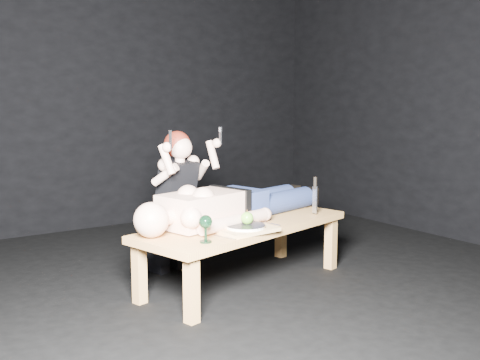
# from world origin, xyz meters

# --- Properties ---
(ground) EXTENTS (5.00, 5.00, 0.00)m
(ground) POSITION_xyz_m (0.00, 0.00, 0.00)
(ground) COLOR black
(ground) RESTS_ON ground
(back_wall) EXTENTS (5.00, 0.00, 5.00)m
(back_wall) POSITION_xyz_m (0.00, 2.50, 1.50)
(back_wall) COLOR black
(back_wall) RESTS_ON ground
(table) EXTENTS (1.75, 0.99, 0.45)m
(table) POSITION_xyz_m (0.10, 0.13, 0.23)
(table) COLOR gold
(table) RESTS_ON ground
(lying_man) EXTENTS (1.88, 0.96, 0.29)m
(lying_man) POSITION_xyz_m (0.12, 0.27, 0.59)
(lying_man) COLOR #D0A389
(lying_man) RESTS_ON table
(kneeling_woman) EXTENTS (0.73, 0.79, 1.12)m
(kneeling_woman) POSITION_xyz_m (-0.19, 0.69, 0.56)
(kneeling_woman) COLOR black
(kneeling_woman) RESTS_ON ground
(serving_tray) EXTENTS (0.41, 0.31, 0.02)m
(serving_tray) POSITION_xyz_m (-0.04, -0.09, 0.46)
(serving_tray) COLOR tan
(serving_tray) RESTS_ON table
(plate) EXTENTS (0.28, 0.28, 0.02)m
(plate) POSITION_xyz_m (-0.04, -0.09, 0.48)
(plate) COLOR white
(plate) RESTS_ON serving_tray
(apple) EXTENTS (0.08, 0.08, 0.08)m
(apple) POSITION_xyz_m (-0.02, -0.08, 0.53)
(apple) COLOR #599B1B
(apple) RESTS_ON plate
(goblet) EXTENTS (0.10, 0.10, 0.17)m
(goblet) POSITION_xyz_m (-0.41, -0.20, 0.54)
(goblet) COLOR black
(goblet) RESTS_ON table
(fork_flat) EXTENTS (0.06, 0.17, 0.01)m
(fork_flat) POSITION_xyz_m (-0.25, -0.16, 0.45)
(fork_flat) COLOR #B2B2B7
(fork_flat) RESTS_ON table
(knife_flat) EXTENTS (0.04, 0.18, 0.01)m
(knife_flat) POSITION_xyz_m (0.23, -0.02, 0.45)
(knife_flat) COLOR #B2B2B7
(knife_flat) RESTS_ON table
(spoon_flat) EXTENTS (0.11, 0.15, 0.01)m
(spoon_flat) POSITION_xyz_m (0.13, 0.03, 0.45)
(spoon_flat) COLOR #B2B2B7
(spoon_flat) RESTS_ON table
(carving_knife) EXTENTS (0.05, 0.05, 0.29)m
(carving_knife) POSITION_xyz_m (0.70, 0.06, 0.59)
(carving_knife) COLOR #B2B2B7
(carving_knife) RESTS_ON table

